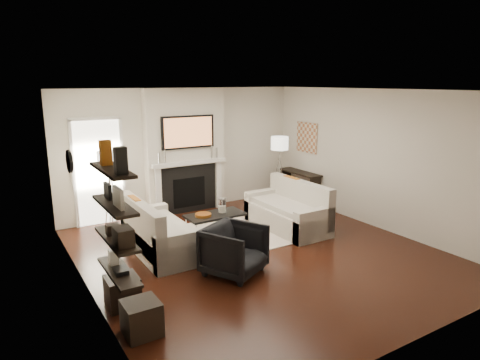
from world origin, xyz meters
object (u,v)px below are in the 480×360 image
armchair (234,248)px  lamp_right_shade (280,143)px  loveseat_left_base (162,240)px  ottoman_near (122,291)px  coffee_table (215,215)px  loveseat_right_base (287,218)px  lamp_left_shade (108,159)px

armchair → lamp_right_shade: 4.00m
loveseat_left_base → ottoman_near: size_ratio=4.50×
loveseat_left_base → coffee_table: bearing=11.5°
loveseat_left_base → lamp_right_shade: bearing=20.9°
coffee_table → armchair: (-0.53, -1.59, 0.01)m
loveseat_left_base → coffee_table: (1.16, 0.24, 0.19)m
loveseat_right_base → lamp_left_shade: (-3.02, 1.41, 1.24)m
lamp_right_shade → coffee_table: bearing=-154.7°
loveseat_right_base → coffee_table: 1.45m
loveseat_right_base → armchair: 2.27m
coffee_table → lamp_right_shade: bearing=25.3°
lamp_left_shade → lamp_right_shade: size_ratio=1.00×
loveseat_right_base → lamp_right_shade: (0.88, 1.45, 1.24)m
ottoman_near → lamp_right_shade: bearing=31.1°
ottoman_near → coffee_table: bearing=36.3°
coffee_table → lamp_left_shade: size_ratio=2.75×
armchair → loveseat_right_base: bearing=4.9°
lamp_right_shade → ottoman_near: size_ratio=1.00×
armchair → lamp_left_shade: (-1.10, 2.62, 1.04)m
loveseat_left_base → coffee_table: 1.20m
lamp_left_shade → ottoman_near: size_ratio=1.00×
coffee_table → ottoman_near: coffee_table is taller
ottoman_near → loveseat_left_base: bearing=52.4°
armchair → coffee_table: bearing=44.2°
loveseat_left_base → armchair: (0.63, -1.35, 0.20)m
coffee_table → lamp_left_shade: 2.20m
loveseat_left_base → lamp_left_shade: lamp_left_shade is taller
lamp_left_shade → ottoman_near: lamp_left_shade is taller
coffee_table → armchair: 1.67m
loveseat_left_base → loveseat_right_base: (2.54, -0.15, 0.00)m
armchair → ottoman_near: size_ratio=2.05×
loveseat_left_base → lamp_right_shade: lamp_right_shade is taller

